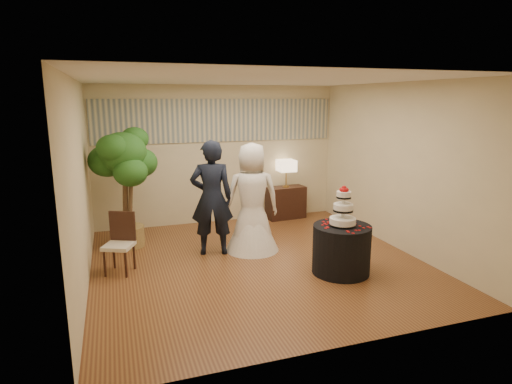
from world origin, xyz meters
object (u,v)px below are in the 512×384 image
object	(u,v)px
cake_table	(341,249)
side_chair	(119,244)
ficus_tree	(125,188)
table_lamp	(286,173)
wedding_cake	(343,206)
console	(286,203)
bride	(252,197)
groom	(212,198)

from	to	relation	value
cake_table	side_chair	distance (m)	3.27
ficus_tree	table_lamp	bearing A→B (deg)	13.66
wedding_cake	ficus_tree	xyz separation A→B (m)	(-2.94, 2.21, 0.03)
cake_table	ficus_tree	size ratio (longest dim) A/B	0.40
console	cake_table	bearing A→B (deg)	-101.58
bride	table_lamp	world-z (taller)	bride
table_lamp	ficus_tree	world-z (taller)	ficus_tree
cake_table	side_chair	size ratio (longest dim) A/B	0.94
wedding_cake	table_lamp	xyz separation A→B (m)	(0.37, 3.01, -0.04)
cake_table	wedding_cake	bearing A→B (deg)	0.00
wedding_cake	ficus_tree	size ratio (longest dim) A/B	0.28
console	table_lamp	xyz separation A→B (m)	(0.00, 0.00, 0.63)
groom	wedding_cake	bearing A→B (deg)	150.74
bride	wedding_cake	world-z (taller)	bride
groom	bride	size ratio (longest dim) A/B	1.03
table_lamp	side_chair	world-z (taller)	table_lamp
ficus_tree	side_chair	size ratio (longest dim) A/B	2.35
wedding_cake	table_lamp	size ratio (longest dim) A/B	1.03
side_chair	ficus_tree	bearing A→B (deg)	106.72
console	side_chair	world-z (taller)	side_chair
groom	wedding_cake	xyz separation A→B (m)	(1.62, -1.40, 0.07)
groom	wedding_cake	distance (m)	2.14
wedding_cake	ficus_tree	bearing A→B (deg)	143.06
cake_table	console	size ratio (longest dim) A/B	1.02
groom	table_lamp	distance (m)	2.55
console	table_lamp	distance (m)	0.63
groom	ficus_tree	bearing A→B (deg)	-19.68
console	side_chair	xyz separation A→B (m)	(-3.47, -1.98, 0.10)
ficus_tree	side_chair	xyz separation A→B (m)	(-0.17, -1.18, -0.60)
groom	cake_table	bearing A→B (deg)	150.74
side_chair	console	bearing A→B (deg)	54.41
cake_table	ficus_tree	bearing A→B (deg)	143.06
cake_table	wedding_cake	size ratio (longest dim) A/B	1.42
groom	console	bearing A→B (deg)	-129.19
cake_table	table_lamp	size ratio (longest dim) A/B	1.46
wedding_cake	side_chair	distance (m)	3.32
bride	table_lamp	bearing A→B (deg)	-118.06
groom	console	size ratio (longest dim) A/B	2.30
groom	wedding_cake	size ratio (longest dim) A/B	3.19
side_chair	table_lamp	bearing A→B (deg)	54.41
groom	side_chair	distance (m)	1.61
wedding_cake	table_lamp	world-z (taller)	wedding_cake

